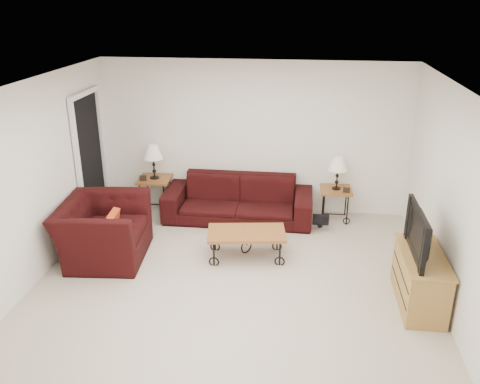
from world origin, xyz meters
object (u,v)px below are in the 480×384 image
object	(u,v)px
sofa	(238,199)
lamp_right	(337,173)
side_table_left	(156,194)
armchair	(103,230)
coffee_table	(246,245)
television	(425,233)
backpack	(321,213)
lamp_left	(154,162)
tv_stand	(420,280)
side_table_right	(335,204)

from	to	relation	value
sofa	lamp_right	distance (m)	1.63
side_table_left	lamp_right	size ratio (longest dim) A/B	1.08
armchair	coffee_table	bearing A→B (deg)	-88.35
sofa	television	bearing A→B (deg)	-41.40
coffee_table	television	world-z (taller)	television
backpack	lamp_right	bearing A→B (deg)	54.42
lamp_left	tv_stand	world-z (taller)	lamp_left
lamp_left	television	distance (m)	4.48
side_table_left	armchair	world-z (taller)	armchair
sofa	side_table_right	bearing A→B (deg)	6.58
lamp_right	backpack	bearing A→B (deg)	-123.01
side_table_left	lamp_left	world-z (taller)	lamp_left
television	backpack	xyz separation A→B (m)	(-1.09, 1.94, -0.68)
lamp_right	television	bearing A→B (deg)	-69.76
sofa	lamp_left	bearing A→B (deg)	172.83
lamp_left	lamp_right	xyz separation A→B (m)	(2.99, 0.00, -0.06)
lamp_right	coffee_table	distance (m)	2.02
lamp_right	television	world-z (taller)	television
side_table_right	tv_stand	world-z (taller)	tv_stand
lamp_right	coffee_table	bearing A→B (deg)	-131.30
television	lamp_left	bearing A→B (deg)	-120.96
backpack	sofa	bearing A→B (deg)	169.52
sofa	backpack	world-z (taller)	sofa
sofa	coffee_table	xyz separation A→B (m)	(0.28, -1.27, -0.15)
sofa	tv_stand	xyz separation A→B (m)	(2.43, -2.12, -0.02)
lamp_right	television	distance (m)	2.46
tv_stand	television	world-z (taller)	television
sofa	armchair	distance (m)	2.25
side_table_left	lamp_right	distance (m)	3.04
side_table_left	backpack	size ratio (longest dim) A/B	1.15
lamp_left	television	xyz separation A→B (m)	(3.84, -2.30, 0.07)
lamp_left	armchair	distance (m)	1.76
armchair	television	distance (m)	4.17
coffee_table	armchair	world-z (taller)	armchair
sofa	lamp_left	world-z (taller)	lamp_left
backpack	side_table_right	bearing A→B (deg)	54.42
side_table_left	coffee_table	xyz separation A→B (m)	(1.72, -1.45, -0.09)
side_table_right	coffee_table	bearing A→B (deg)	-131.30
lamp_left	lamp_right	bearing A→B (deg)	0.00
lamp_right	tv_stand	bearing A→B (deg)	-69.33
sofa	coffee_table	world-z (taller)	sofa
lamp_left	tv_stand	bearing A→B (deg)	-30.82
sofa	side_table_right	distance (m)	1.57
sofa	side_table_left	bearing A→B (deg)	172.83
lamp_right	coffee_table	xyz separation A→B (m)	(-1.28, -1.45, -0.60)
sofa	side_table_right	world-z (taller)	sofa
side_table_right	sofa	bearing A→B (deg)	-173.42
lamp_left	side_table_left	bearing A→B (deg)	0.00
side_table_right	coffee_table	world-z (taller)	side_table_right
lamp_right	lamp_left	bearing A→B (deg)	-180.00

